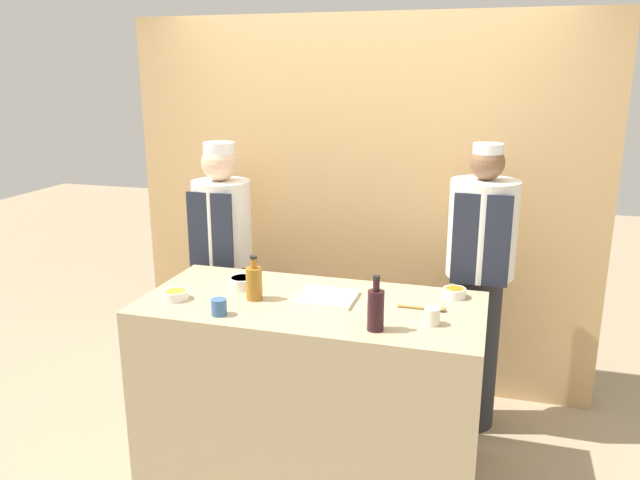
{
  "coord_description": "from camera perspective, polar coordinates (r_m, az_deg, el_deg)",
  "views": [
    {
      "loc": [
        0.86,
        -2.8,
        2.06
      ],
      "look_at": [
        0.0,
        0.16,
        1.22
      ],
      "focal_mm": 35.0,
      "sensor_mm": 36.0,
      "label": 1
    }
  ],
  "objects": [
    {
      "name": "cup_cream",
      "position": [
        2.9,
        10.21,
        -6.88
      ],
      "size": [
        0.07,
        0.07,
        0.08
      ],
      "color": "silver",
      "rests_on": "counter"
    },
    {
      "name": "bottle_wine",
      "position": [
        2.79,
        5.12,
        -6.29
      ],
      "size": [
        0.08,
        0.08,
        0.26
      ],
      "color": "black",
      "rests_on": "counter"
    },
    {
      "name": "counter",
      "position": [
        3.33,
        -0.78,
        -13.26
      ],
      "size": [
        1.71,
        0.8,
        0.94
      ],
      "color": "tan",
      "rests_on": "ground_plane"
    },
    {
      "name": "cutting_board",
      "position": [
        3.17,
        0.69,
        -5.26
      ],
      "size": [
        0.28,
        0.26,
        0.02
      ],
      "color": "white",
      "rests_on": "counter"
    },
    {
      "name": "chef_left",
      "position": [
        4.03,
        -8.8,
        -1.84
      ],
      "size": [
        0.36,
        0.36,
        1.64
      ],
      "color": "#28282D",
      "rests_on": "ground_plane"
    },
    {
      "name": "cabinet_wall",
      "position": [
        4.11,
        3.75,
        3.12
      ],
      "size": [
        3.04,
        0.18,
        2.4
      ],
      "color": "tan",
      "rests_on": "ground_plane"
    },
    {
      "name": "chef_right",
      "position": [
        3.67,
        14.32,
        -3.61
      ],
      "size": [
        0.38,
        0.38,
        1.68
      ],
      "color": "#28282D",
      "rests_on": "ground_plane"
    },
    {
      "name": "cup_blue",
      "position": [
        3.0,
        -9.22,
        -6.07
      ],
      "size": [
        0.07,
        0.07,
        0.08
      ],
      "color": "#386093",
      "rests_on": "counter"
    },
    {
      "name": "sauce_bowl_yellow",
      "position": [
        3.25,
        -13.07,
        -4.87
      ],
      "size": [
        0.13,
        0.13,
        0.05
      ],
      "color": "white",
      "rests_on": "counter"
    },
    {
      "name": "ground_plane",
      "position": [
        3.58,
        -0.75,
        -19.88
      ],
      "size": [
        14.0,
        14.0,
        0.0
      ],
      "primitive_type": "plane",
      "color": "tan"
    },
    {
      "name": "wooden_spoon",
      "position": [
        3.07,
        9.84,
        -6.14
      ],
      "size": [
        0.23,
        0.04,
        0.02
      ],
      "color": "#B2844C",
      "rests_on": "counter"
    },
    {
      "name": "bottle_amber",
      "position": [
        3.16,
        -6.05,
        -3.87
      ],
      "size": [
        0.08,
        0.08,
        0.23
      ],
      "color": "#9E661E",
      "rests_on": "counter"
    },
    {
      "name": "sauce_bowl_green",
      "position": [
        3.35,
        -7.11,
        -3.82
      ],
      "size": [
        0.15,
        0.15,
        0.06
      ],
      "color": "white",
      "rests_on": "counter"
    },
    {
      "name": "sauce_bowl_orange",
      "position": [
        3.26,
        12.19,
        -4.69
      ],
      "size": [
        0.12,
        0.12,
        0.05
      ],
      "color": "white",
      "rests_on": "counter"
    }
  ]
}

